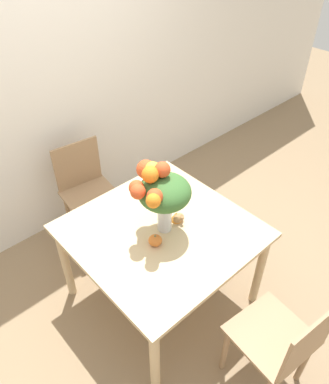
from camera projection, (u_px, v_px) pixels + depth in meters
ground_plane at (162, 295)px, 2.92m from camera, size 12.00×12.00×0.00m
wall_back at (45, 79)px, 2.80m from camera, size 8.00×0.06×2.70m
dining_table at (162, 239)px, 2.51m from camera, size 1.12×1.11×0.73m
flower_vase at (161, 191)px, 2.26m from camera, size 0.38×0.38×0.51m
pumpkin at (155, 240)px, 2.33m from camera, size 0.09×0.09×0.08m
turkey_figurine at (177, 217)px, 2.50m from camera, size 0.08×0.11×0.07m
dining_chair_near_window at (88, 192)px, 3.15m from camera, size 0.47×0.47×0.88m
dining_chair_far_side at (281, 343)px, 2.11m from camera, size 0.46×0.46×0.88m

